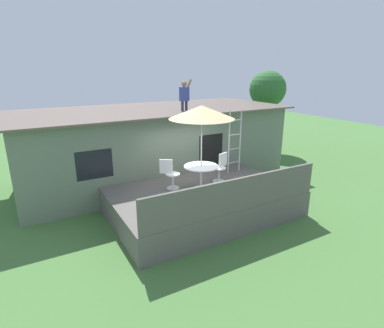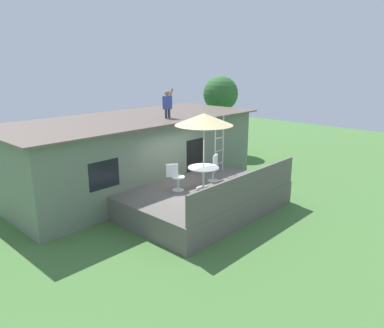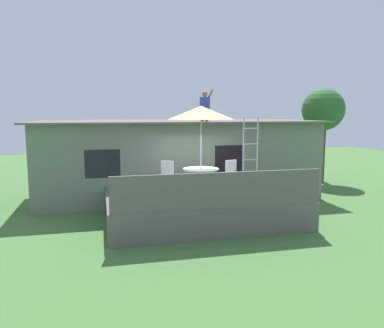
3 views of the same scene
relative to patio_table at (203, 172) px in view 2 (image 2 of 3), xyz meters
name	(u,v)px [view 2 (image 2 of 3)]	position (x,y,z in m)	size (l,w,h in m)	color
ground_plane	(202,209)	(0.03, 0.08, -1.39)	(40.00, 40.00, 0.00)	#477538
house	(135,153)	(0.03, 3.68, 0.04)	(10.50, 4.50, 2.85)	slate
deck	(202,199)	(0.03, 0.08, -0.99)	(5.47, 3.77, 0.80)	#605B56
deck_railing	(247,187)	(0.03, -1.75, -0.14)	(5.37, 0.08, 0.90)	#605B56
patio_table	(203,172)	(0.00, 0.00, 0.00)	(1.04, 1.04, 0.74)	silver
patio_umbrella	(204,119)	(0.00, 0.00, 1.76)	(1.90, 1.90, 2.54)	silver
step_ladder	(219,144)	(1.87, 0.84, 0.51)	(0.52, 0.04, 2.20)	silver
person_figure	(168,102)	(0.83, 2.57, 2.07)	(0.47, 0.20, 1.11)	#33384C
patio_chair_left	(176,177)	(-0.78, 0.53, -0.13)	(0.56, 0.46, 0.92)	silver
patio_chair_right	(214,168)	(0.92, 0.31, -0.13)	(0.61, 0.44, 0.92)	silver
backyard_tree	(221,95)	(7.02, 4.93, 1.82)	(1.90, 1.90, 4.23)	brown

